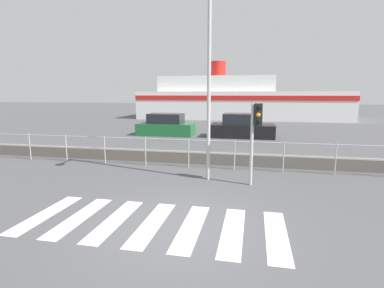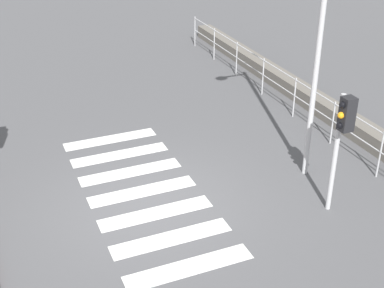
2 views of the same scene
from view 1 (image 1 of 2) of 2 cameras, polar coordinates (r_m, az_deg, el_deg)
ground_plane at (r=6.85m, az=-2.67°, el=-15.31°), size 160.00×160.00×0.00m
crosswalk at (r=7.01m, az=-7.59°, el=-14.75°), size 5.85×2.40×0.01m
seawall at (r=12.45m, az=4.24°, el=-2.71°), size 21.78×0.55×0.47m
harbor_fence at (r=11.49m, az=3.70°, el=-1.05°), size 19.64×0.04×1.16m
traffic_light_far at (r=9.44m, az=12.07°, el=3.41°), size 0.34×0.32×2.58m
streetlamp at (r=9.72m, az=3.10°, el=15.58°), size 0.32×1.17×6.32m
ferry_boat at (r=36.19m, az=8.44°, el=8.20°), size 22.99×8.64×6.58m
parked_car_green at (r=21.00m, az=-4.97°, el=3.45°), size 3.89×1.82×1.50m
parked_car_black at (r=20.13m, az=9.57°, el=3.17°), size 4.18×1.89×1.57m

